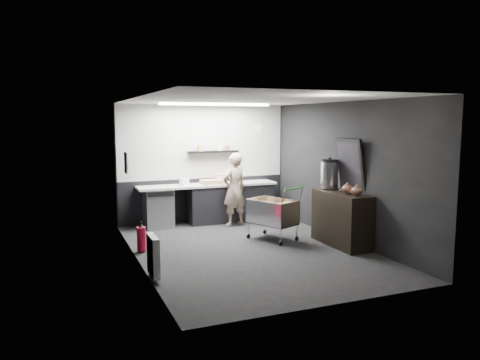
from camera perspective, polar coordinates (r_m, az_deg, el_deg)
name	(u,v)px	position (r m, az deg, el deg)	size (l,w,h in m)	color
floor	(250,250)	(8.61, 1.18, -8.49)	(5.50, 5.50, 0.00)	black
ceiling	(250,100)	(8.29, 1.23, 9.78)	(5.50, 5.50, 0.00)	silver
wall_back	(203,163)	(10.91, -4.49, 2.07)	(5.50, 5.50, 0.00)	black
wall_front	(337,201)	(5.94, 11.71, -2.49)	(5.50, 5.50, 0.00)	black
wall_left	(137,182)	(7.78, -12.47, -0.20)	(5.50, 5.50, 0.00)	black
wall_right	(344,172)	(9.31, 12.61, 1.01)	(5.50, 5.50, 0.00)	black
kitchen_wall_panel	(203,142)	(10.85, -4.48, 4.69)	(3.95, 0.02, 1.70)	#B2B2AE
dado_panel	(204,199)	(11.00, -4.41, -2.35)	(3.95, 0.02, 1.00)	black
floating_shelf	(213,152)	(10.83, -3.28, 3.48)	(1.20, 0.22, 0.04)	black
wall_clock	(259,128)	(11.34, 2.33, 6.34)	(0.20, 0.20, 0.03)	white
poster	(126,163)	(9.04, -13.75, 2.07)	(0.02, 0.30, 0.40)	silver
poster_red_band	(126,159)	(9.03, -13.73, 2.51)	(0.01, 0.22, 0.10)	red
radiator	(153,256)	(7.13, -10.54, -9.07)	(0.10, 0.50, 0.60)	white
ceiling_strip	(216,105)	(10.01, -2.99, 9.18)	(2.40, 0.20, 0.04)	white
prep_counter	(214,203)	(10.76, -3.22, -2.79)	(3.20, 0.61, 0.90)	black
person	(234,189)	(10.40, -0.70, -1.15)	(0.59, 0.39, 1.62)	beige
shopping_cart	(272,214)	(9.22, 3.95, -4.15)	(0.96, 1.21, 1.08)	silver
sideboard	(341,212)	(9.02, 12.22, -3.79)	(0.57, 1.34, 2.01)	black
fire_extinguisher	(141,238)	(8.58, -11.93, -6.92)	(0.16, 0.16, 0.53)	#B90C27
cardboard_box	(212,182)	(10.62, -3.39, -0.24)	(0.49, 0.37, 0.10)	tan
pink_tub	(221,178)	(10.73, -2.31, 0.19)	(0.22, 0.22, 0.22)	beige
white_container	(184,182)	(10.43, -6.80, -0.27)	(0.17, 0.13, 0.15)	white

